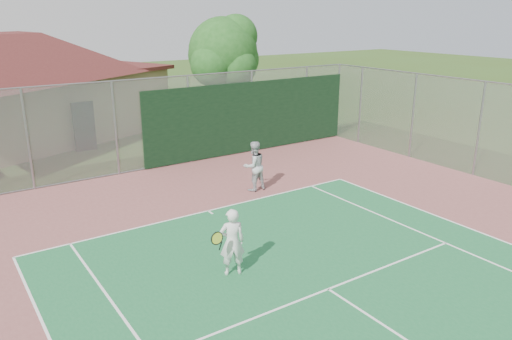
{
  "coord_description": "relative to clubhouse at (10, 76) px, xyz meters",
  "views": [
    {
      "loc": [
        -6.7,
        -0.72,
        5.8
      ],
      "look_at": [
        1.1,
        10.88,
        1.4
      ],
      "focal_mm": 35.0,
      "sensor_mm": 36.0,
      "label": 1
    }
  ],
  "objects": [
    {
      "name": "side_fence_right",
      "position": [
        13.09,
        -12.85,
        -1.24
      ],
      "size": [
        0.08,
        9.0,
        3.5
      ],
      "color": "gray",
      "rests_on": "ground"
    },
    {
      "name": "player_grey_back",
      "position": [
        5.32,
        -12.66,
        -2.14
      ],
      "size": [
        0.84,
        0.66,
        1.7
      ],
      "rotation": [
        0.0,
        0.0,
        3.16
      ],
      "color": "#B0B3B5",
      "rests_on": "ground"
    },
    {
      "name": "clubhouse",
      "position": [
        0.0,
        0.0,
        0.0
      ],
      "size": [
        16.01,
        13.44,
        5.89
      ],
      "rotation": [
        0.0,
        0.0,
        0.37
      ],
      "color": "tan",
      "rests_on": "ground"
    },
    {
      "name": "player_white_front",
      "position": [
        1.69,
        -17.19,
        -2.17
      ],
      "size": [
        1.06,
        0.63,
        1.61
      ],
      "rotation": [
        0.0,
        0.0,
        2.8
      ],
      "color": "silver",
      "rests_on": "ground"
    },
    {
      "name": "tree",
      "position": [
        9.57,
        -3.61,
        0.82
      ],
      "size": [
        4.16,
        3.94,
        5.8
      ],
      "color": "#322312",
      "rests_on": "ground"
    },
    {
      "name": "back_fence",
      "position": [
        5.19,
        -8.37,
        -1.32
      ],
      "size": [
        20.08,
        0.11,
        3.53
      ],
      "color": "gray",
      "rests_on": "ground"
    }
  ]
}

